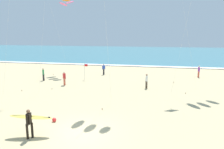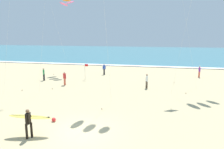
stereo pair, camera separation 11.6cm
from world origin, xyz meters
name	(u,v)px [view 2 (the right image)]	position (x,y,z in m)	size (l,w,h in m)	color
ground_plane	(80,132)	(0.00, 0.00, 0.00)	(160.00, 160.00, 0.00)	tan
ocean_water	(144,52)	(0.00, 56.63, 0.04)	(160.00, 60.00, 0.08)	teal
shoreline_foam	(133,66)	(0.00, 26.93, 0.09)	(160.00, 1.52, 0.01)	white
surfer_lead	(29,119)	(-2.57, -1.11, 1.05)	(2.49, 1.16, 1.71)	black
kite_arc_amber_near	(67,2)	(-8.59, 18.05, 10.21)	(3.15, 3.34, 10.59)	pink
bystander_red_top	(65,78)	(-5.94, 10.69, 0.81)	(0.44, 0.32, 1.59)	#D8593F
bystander_blue_top	(104,69)	(-3.11, 17.80, 0.81)	(0.37, 0.39, 1.59)	black
bystander_green_top	(44,74)	(-9.55, 12.37, 0.81)	(0.29, 0.46, 1.59)	black
bystander_purple_top	(199,71)	(9.97, 18.66, 0.81)	(0.22, 0.50, 1.59)	#D8593F
bystander_white_top	(147,81)	(3.33, 11.22, 0.81)	(0.26, 0.48, 1.59)	#4C3D2D
lifeguard_flag	(85,70)	(-4.60, 13.97, 1.27)	(0.45, 0.05, 2.10)	silver
beach_ball	(54,120)	(-2.28, 1.07, 0.14)	(0.28, 0.28, 0.28)	red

